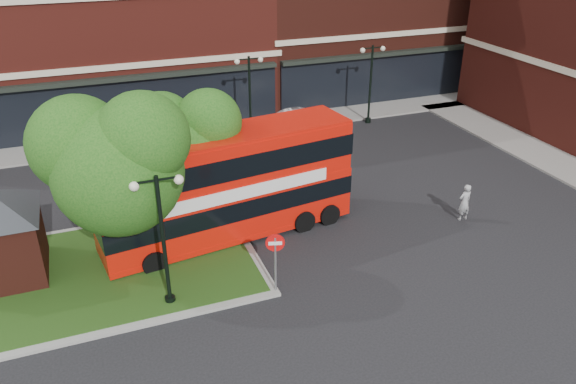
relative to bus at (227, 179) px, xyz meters
name	(u,v)px	position (x,y,z in m)	size (l,w,h in m)	color
ground	(316,274)	(2.27, -4.00, -2.67)	(120.00, 120.00, 0.00)	black
pavement_far	(211,131)	(2.27, 12.50, -2.61)	(44.00, 3.00, 0.12)	slate
terrace_far_left	(53,5)	(-5.73, 20.00, 4.33)	(26.00, 12.00, 14.00)	maroon
traffic_island	(92,274)	(-5.73, -1.00, -2.60)	(12.60, 7.60, 0.15)	gray
tree_island_west	(113,159)	(-4.32, -1.42, 2.13)	(5.40, 4.71, 7.21)	#2D2116
tree_island_east	(187,138)	(-1.31, 1.06, 1.57)	(4.46, 3.90, 6.29)	#2D2116
lamp_island	(163,235)	(-3.23, -3.80, 0.16)	(1.72, 0.36, 5.00)	black
lamp_far_left	(250,93)	(4.27, 10.50, 0.16)	(1.72, 0.36, 5.00)	black
lamp_far_right	(371,80)	(12.27, 10.50, 0.16)	(1.72, 0.36, 5.00)	black
bus	(227,179)	(0.00, 0.00, 0.00)	(10.88, 3.86, 4.07)	red
woman	(465,202)	(10.14, -2.42, -1.80)	(0.63, 0.41, 1.73)	#949496
car_silver	(168,129)	(-0.45, 12.00, -1.94)	(1.71, 4.26, 1.45)	#B7BABF
car_white	(303,121)	(7.68, 10.50, -1.97)	(1.47, 4.23, 1.39)	white
no_entry_sign	(275,252)	(0.47, -4.50, -0.92)	(0.66, 0.25, 2.45)	slate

